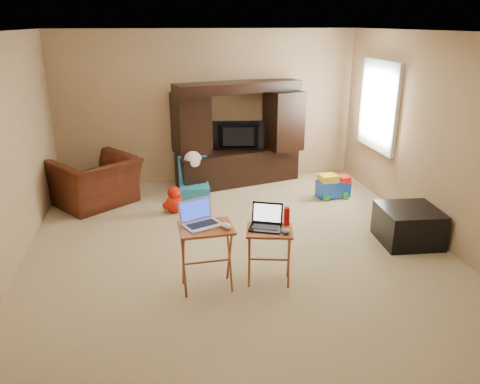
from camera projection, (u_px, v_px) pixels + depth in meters
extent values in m
plane|color=#C8B68A|center=(237.00, 248.00, 5.70)|extent=(5.50, 5.50, 0.00)
plane|color=silver|center=(236.00, 32.00, 4.84)|extent=(5.50, 5.50, 0.00)
plane|color=tan|center=(208.00, 107.00, 7.81)|extent=(5.00, 0.00, 5.00)
plane|color=tan|center=(319.00, 267.00, 2.73)|extent=(5.00, 0.00, 5.00)
plane|color=tan|center=(0.00, 160.00, 4.84)|extent=(0.00, 5.50, 5.50)
plane|color=tan|center=(438.00, 139.00, 5.70)|extent=(0.00, 5.50, 5.50)
plane|color=white|center=(380.00, 106.00, 7.07)|extent=(0.00, 1.20, 1.20)
cube|color=white|center=(379.00, 106.00, 7.07)|extent=(0.06, 1.14, 1.34)
cube|color=black|center=(238.00, 134.00, 7.73)|extent=(2.14, 1.02, 1.70)
imported|color=black|center=(239.00, 137.00, 7.70)|extent=(0.87, 0.23, 0.50)
imported|color=#471E0F|center=(96.00, 182.00, 6.95)|extent=(1.46, 1.43, 0.71)
cube|color=black|center=(408.00, 225.00, 5.80)|extent=(0.74, 0.74, 0.44)
cube|color=#A85328|center=(207.00, 258.00, 4.73)|extent=(0.55, 0.45, 0.69)
cube|color=brown|center=(269.00, 256.00, 4.86)|extent=(0.54, 0.47, 0.61)
cube|color=#BABABF|center=(202.00, 215.00, 4.60)|extent=(0.45, 0.41, 0.24)
cube|color=black|center=(266.00, 218.00, 4.72)|extent=(0.39, 0.36, 0.24)
ellipsoid|color=silver|center=(226.00, 226.00, 4.57)|extent=(0.13, 0.16, 0.06)
ellipsoid|color=#46454B|center=(285.00, 231.00, 4.66)|extent=(0.09, 0.13, 0.05)
cylinder|color=red|center=(287.00, 216.00, 4.83)|extent=(0.06, 0.06, 0.19)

